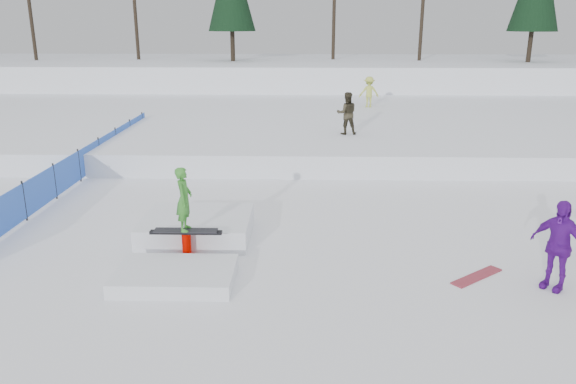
{
  "coord_description": "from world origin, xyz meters",
  "views": [
    {
      "loc": [
        0.85,
        -11.1,
        5.13
      ],
      "look_at": [
        0.5,
        2.0,
        1.1
      ],
      "focal_mm": 35.0,
      "sensor_mm": 36.0,
      "label": 1
    }
  ],
  "objects_px": {
    "spectator_purple": "(558,245)",
    "safety_fence": "(79,165)",
    "walker_ygreen": "(369,92)",
    "walker_olive": "(347,113)",
    "jib_rail_feature": "(192,236)"
  },
  "relations": [
    {
      "from": "walker_ygreen",
      "to": "spectator_purple",
      "type": "height_order",
      "value": "walker_ygreen"
    },
    {
      "from": "jib_rail_feature",
      "to": "spectator_purple",
      "type": "bearing_deg",
      "value": -13.48
    },
    {
      "from": "safety_fence",
      "to": "walker_olive",
      "type": "bearing_deg",
      "value": 25.05
    },
    {
      "from": "walker_olive",
      "to": "spectator_purple",
      "type": "xyz_separation_m",
      "value": [
        3.28,
        -11.65,
        -0.71
      ]
    },
    {
      "from": "spectator_purple",
      "to": "safety_fence",
      "type": "bearing_deg",
      "value": -164.23
    },
    {
      "from": "safety_fence",
      "to": "walker_ygreen",
      "type": "distance_m",
      "value": 15.77
    },
    {
      "from": "walker_ygreen",
      "to": "jib_rail_feature",
      "type": "bearing_deg",
      "value": 67.46
    },
    {
      "from": "walker_olive",
      "to": "jib_rail_feature",
      "type": "relative_size",
      "value": 0.38
    },
    {
      "from": "safety_fence",
      "to": "spectator_purple",
      "type": "bearing_deg",
      "value": -30.95
    },
    {
      "from": "safety_fence",
      "to": "walker_ygreen",
      "type": "bearing_deg",
      "value": 46.92
    },
    {
      "from": "spectator_purple",
      "to": "jib_rail_feature",
      "type": "height_order",
      "value": "jib_rail_feature"
    },
    {
      "from": "walker_ygreen",
      "to": "jib_rail_feature",
      "type": "relative_size",
      "value": 0.35
    },
    {
      "from": "jib_rail_feature",
      "to": "walker_olive",
      "type": "bearing_deg",
      "value": 66.41
    },
    {
      "from": "safety_fence",
      "to": "walker_olive",
      "type": "distance_m",
      "value": 10.07
    },
    {
      "from": "safety_fence",
      "to": "spectator_purple",
      "type": "xyz_separation_m",
      "value": [
        12.35,
        -7.41,
        0.37
      ]
    }
  ]
}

